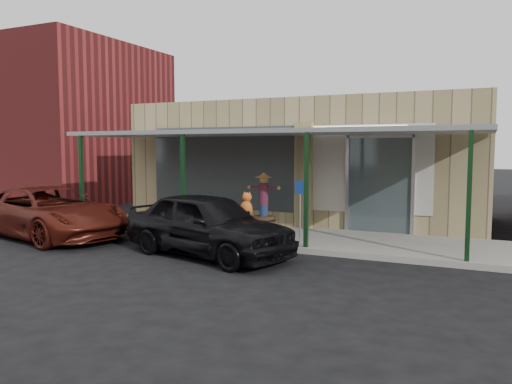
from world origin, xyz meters
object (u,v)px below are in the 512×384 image
at_px(barrel_scarecrow, 264,211).
at_px(car_maroon, 50,212).
at_px(barrel_pumpkin, 160,216).
at_px(handicap_sign, 300,203).
at_px(parked_sedan, 208,224).

bearing_deg(barrel_scarecrow, car_maroon, -164.05).
bearing_deg(car_maroon, barrel_pumpkin, -26.39).
xyz_separation_m(barrel_scarecrow, handicap_sign, (1.63, -1.36, 0.45)).
relative_size(handicap_sign, car_maroon, 0.30).
relative_size(barrel_pumpkin, handicap_sign, 0.50).
bearing_deg(barrel_pumpkin, parked_sedan, -39.22).
distance_m(parked_sedan, car_maroon, 5.46).
bearing_deg(car_maroon, handicap_sign, -66.00).
height_order(barrel_pumpkin, car_maroon, car_maroon).
height_order(parked_sedan, car_maroon, parked_sedan).
xyz_separation_m(handicap_sign, car_maroon, (-7.17, -1.51, -0.45)).
xyz_separation_m(barrel_scarecrow, parked_sedan, (-0.09, -3.11, 0.04)).
bearing_deg(handicap_sign, parked_sedan, -112.35).
height_order(barrel_scarecrow, handicap_sign, barrel_scarecrow).
distance_m(barrel_pumpkin, handicap_sign, 5.30).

